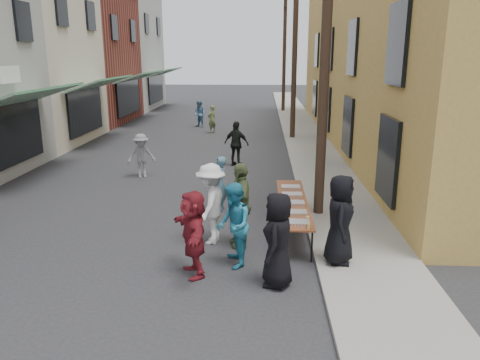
# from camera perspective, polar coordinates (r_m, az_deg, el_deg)

# --- Properties ---
(ground) EXTENTS (120.00, 120.00, 0.00)m
(ground) POSITION_cam_1_polar(r_m,az_deg,el_deg) (10.45, -12.98, -9.36)
(ground) COLOR #28282B
(ground) RESTS_ON ground
(sidewalk) EXTENTS (2.20, 60.00, 0.10)m
(sidewalk) POSITION_cam_1_polar(r_m,az_deg,el_deg) (24.60, 8.01, 5.08)
(sidewalk) COLOR gray
(sidewalk) RESTS_ON ground
(storefront_row) EXTENTS (8.00, 37.00, 9.00)m
(storefront_row) POSITION_cam_1_polar(r_m,az_deg,el_deg) (27.27, -25.86, 13.34)
(storefront_row) COLOR maroon
(storefront_row) RESTS_ON ground
(building_ochre) EXTENTS (10.00, 28.00, 10.00)m
(building_ochre) POSITION_cam_1_polar(r_m,az_deg,el_deg) (24.60, 23.53, 15.61)
(building_ochre) COLOR #A7933B
(building_ochre) RESTS_ON ground
(utility_pole_near) EXTENTS (0.26, 0.26, 9.00)m
(utility_pole_near) POSITION_cam_1_polar(r_m,az_deg,el_deg) (12.23, 10.42, 15.99)
(utility_pole_near) COLOR #2D2116
(utility_pole_near) RESTS_ON ground
(utility_pole_mid) EXTENTS (0.26, 0.26, 9.00)m
(utility_pole_mid) POSITION_cam_1_polar(r_m,az_deg,el_deg) (24.18, 6.69, 15.55)
(utility_pole_mid) COLOR #2D2116
(utility_pole_mid) RESTS_ON ground
(utility_pole_far) EXTENTS (0.26, 0.26, 9.00)m
(utility_pole_far) POSITION_cam_1_polar(r_m,az_deg,el_deg) (36.17, 5.43, 15.39)
(utility_pole_far) COLOR #2D2116
(utility_pole_far) RESTS_ON ground
(serving_table) EXTENTS (0.70, 4.00, 0.75)m
(serving_table) POSITION_cam_1_polar(r_m,az_deg,el_deg) (11.63, 6.48, -2.76)
(serving_table) COLOR brown
(serving_table) RESTS_ON ground
(catering_tray_sausage) EXTENTS (0.50, 0.33, 0.08)m
(catering_tray_sausage) POSITION_cam_1_polar(r_m,az_deg,el_deg) (10.04, 7.07, -5.21)
(catering_tray_sausage) COLOR maroon
(catering_tray_sausage) RESTS_ON serving_table
(catering_tray_foil_b) EXTENTS (0.50, 0.33, 0.08)m
(catering_tray_foil_b) POSITION_cam_1_polar(r_m,az_deg,el_deg) (10.66, 6.82, -4.00)
(catering_tray_foil_b) COLOR #B2B2B7
(catering_tray_foil_b) RESTS_ON serving_table
(catering_tray_buns) EXTENTS (0.50, 0.33, 0.08)m
(catering_tray_buns) POSITION_cam_1_polar(r_m,az_deg,el_deg) (11.32, 6.59, -2.85)
(catering_tray_buns) COLOR tan
(catering_tray_buns) RESTS_ON serving_table
(catering_tray_foil_d) EXTENTS (0.50, 0.33, 0.08)m
(catering_tray_foil_d) POSITION_cam_1_polar(r_m,az_deg,el_deg) (11.98, 6.38, -1.82)
(catering_tray_foil_d) COLOR #B2B2B7
(catering_tray_foil_d) RESTS_ON serving_table
(catering_tray_buns_end) EXTENTS (0.50, 0.33, 0.08)m
(catering_tray_buns_end) POSITION_cam_1_polar(r_m,az_deg,el_deg) (12.65, 6.19, -0.90)
(catering_tray_buns_end) COLOR tan
(catering_tray_buns_end) RESTS_ON serving_table
(condiment_jar_a) EXTENTS (0.07, 0.07, 0.08)m
(condiment_jar_a) POSITION_cam_1_polar(r_m,az_deg,el_deg) (9.75, 5.89, -5.81)
(condiment_jar_a) COLOR #A57F26
(condiment_jar_a) RESTS_ON serving_table
(condiment_jar_b) EXTENTS (0.07, 0.07, 0.08)m
(condiment_jar_b) POSITION_cam_1_polar(r_m,az_deg,el_deg) (9.84, 5.86, -5.61)
(condiment_jar_b) COLOR #A57F26
(condiment_jar_b) RESTS_ON serving_table
(condiment_jar_c) EXTENTS (0.07, 0.07, 0.08)m
(condiment_jar_c) POSITION_cam_1_polar(r_m,az_deg,el_deg) (9.94, 5.84, -5.40)
(condiment_jar_c) COLOR #A57F26
(condiment_jar_c) RESTS_ON serving_table
(cup_stack) EXTENTS (0.08, 0.08, 0.12)m
(cup_stack) POSITION_cam_1_polar(r_m,az_deg,el_deg) (9.82, 8.34, -5.61)
(cup_stack) COLOR tan
(cup_stack) RESTS_ON serving_table
(guest_front_a) EXTENTS (0.77, 1.00, 1.82)m
(guest_front_a) POSITION_cam_1_polar(r_m,az_deg,el_deg) (8.80, 4.65, -7.30)
(guest_front_a) COLOR black
(guest_front_a) RESTS_ON ground
(guest_front_b) EXTENTS (0.38, 0.57, 1.54)m
(guest_front_b) POSITION_cam_1_polar(r_m,az_deg,el_deg) (13.01, -2.43, -0.46)
(guest_front_b) COLOR teal
(guest_front_b) RESTS_ON ground
(guest_front_c) EXTENTS (0.81, 0.96, 1.76)m
(guest_front_c) POSITION_cam_1_polar(r_m,az_deg,el_deg) (9.57, -0.80, -5.56)
(guest_front_c) COLOR teal
(guest_front_c) RESTS_ON ground
(guest_front_d) EXTENTS (0.93, 1.33, 1.88)m
(guest_front_d) POSITION_cam_1_polar(r_m,az_deg,el_deg) (10.74, -3.57, -2.92)
(guest_front_d) COLOR silver
(guest_front_d) RESTS_ON ground
(guest_front_e) EXTENTS (0.70, 1.21, 1.94)m
(guest_front_e) POSITION_cam_1_polar(r_m,az_deg,el_deg) (10.55, 0.10, -3.05)
(guest_front_e) COLOR #546239
(guest_front_e) RESTS_ON ground
(guest_queue_back) EXTENTS (1.04, 1.69, 1.74)m
(guest_queue_back) POSITION_cam_1_polar(r_m,az_deg,el_deg) (9.24, -5.71, -6.48)
(guest_queue_back) COLOR maroon
(guest_queue_back) RESTS_ON ground
(server) EXTENTS (0.73, 0.99, 1.85)m
(server) POSITION_cam_1_polar(r_m,az_deg,el_deg) (9.69, 12.09, -4.72)
(server) COLOR black
(server) RESTS_ON sidewalk
(passerby_left) EXTENTS (1.15, 0.92, 1.56)m
(passerby_left) POSITION_cam_1_polar(r_m,az_deg,el_deg) (16.94, -11.92, 2.92)
(passerby_left) COLOR gray
(passerby_left) RESTS_ON ground
(passerby_mid) EXTENTS (1.11, 0.79, 1.75)m
(passerby_mid) POSITION_cam_1_polar(r_m,az_deg,el_deg) (18.32, -0.43, 4.44)
(passerby_mid) COLOR black
(passerby_mid) RESTS_ON ground
(passerby_right) EXTENTS (0.63, 0.67, 1.54)m
(passerby_right) POSITION_cam_1_polar(r_m,az_deg,el_deg) (26.25, -3.45, 7.42)
(passerby_right) COLOR #5F6B3E
(passerby_right) RESTS_ON ground
(passerby_far) EXTENTS (0.98, 0.96, 1.59)m
(passerby_far) POSITION_cam_1_polar(r_m,az_deg,el_deg) (28.41, -4.95, 8.02)
(passerby_far) COLOR #567CA6
(passerby_far) RESTS_ON ground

